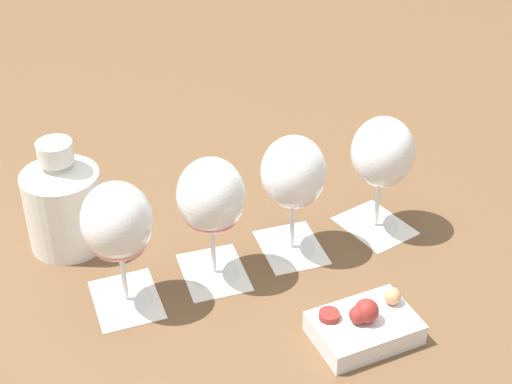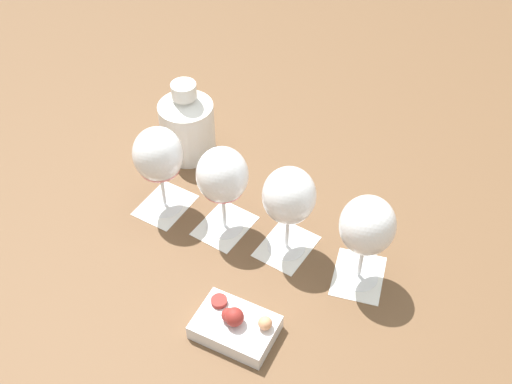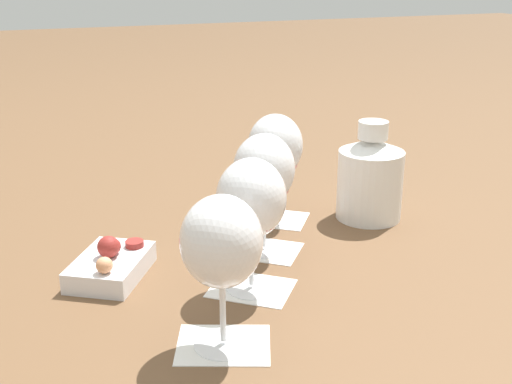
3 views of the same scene
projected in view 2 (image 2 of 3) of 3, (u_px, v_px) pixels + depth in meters
ground_plane at (257, 237)px, 1.26m from camera, size 8.00×8.00×0.00m
tasting_card_0 at (165, 205)px, 1.32m from camera, size 0.14×0.15×0.00m
tasting_card_1 at (225, 226)px, 1.28m from camera, size 0.14×0.15×0.00m
tasting_card_2 at (286, 246)px, 1.24m from camera, size 0.14×0.15×0.00m
tasting_card_3 at (358, 276)px, 1.19m from camera, size 0.13×0.14×0.00m
wine_glass_0 at (158, 158)px, 1.23m from camera, size 0.10×0.10×0.19m
wine_glass_1 at (222, 178)px, 1.19m from camera, size 0.10×0.10×0.19m
wine_glass_2 at (289, 199)px, 1.15m from camera, size 0.10×0.10×0.19m
wine_glass_3 at (367, 229)px, 1.10m from camera, size 0.10×0.10×0.19m
ceramic_vase at (187, 124)px, 1.39m from camera, size 0.12×0.12×0.18m
snack_dish at (236, 326)px, 1.09m from camera, size 0.17×0.15×0.06m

